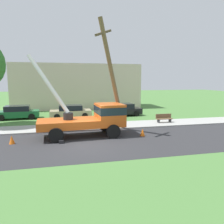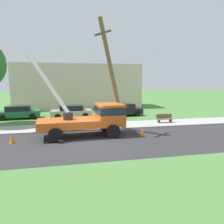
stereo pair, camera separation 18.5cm
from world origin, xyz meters
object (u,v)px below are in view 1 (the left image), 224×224
Objects in this scene: parked_sedan_tan at (71,112)px; leaning_utility_pole at (112,77)px; park_bench at (164,119)px; parked_sedan_green at (18,112)px; traffic_cone_ahead at (143,132)px; traffic_cone_behind at (12,140)px; parked_sedan_black at (122,110)px; utility_truck at (93,117)px; traffic_cone_curbside at (115,127)px.

leaning_utility_pole is at bearing -68.19° from parked_sedan_tan.
leaning_utility_pole is 5.36× the size of park_bench.
park_bench is at bearing -22.08° from parked_sedan_green.
traffic_cone_behind is (-9.03, -0.01, 0.00)m from traffic_cone_ahead.
parked_sedan_tan is at bearing 118.09° from traffic_cone_ahead.
leaning_utility_pole is 15.33× the size of traffic_cone_ahead.
parked_sedan_black is at bearing 68.93° from leaning_utility_pole.
traffic_cone_behind is (-5.44, -1.01, -1.13)m from utility_truck.
traffic_cone_behind is (-7.12, -1.73, -4.11)m from leaning_utility_pole.
leaning_utility_pole reaches higher than traffic_cone_behind.
leaning_utility_pole is 15.33× the size of traffic_cone_curbside.
leaning_utility_pole is at bearing -121.57° from traffic_cone_curbside.
traffic_cone_curbside is at bearing -40.68° from parked_sedan_green.
parked_sedan_tan is 0.97× the size of parked_sedan_black.
traffic_cone_ahead is 1.00× the size of traffic_cone_curbside.
parked_sedan_tan is at bearing 99.00° from utility_truck.
traffic_cone_curbside is 0.12× the size of parked_sedan_green.
parked_sedan_black is (2.64, 7.15, 0.43)m from traffic_cone_curbside.
parked_sedan_black is at bearing 43.01° from traffic_cone_behind.
utility_truck is at bearing -148.27° from traffic_cone_curbside.
traffic_cone_curbside is 7.65m from parked_sedan_tan.
traffic_cone_behind is at bearing -166.35° from leaning_utility_pole.
traffic_cone_ahead is 9.03m from traffic_cone_behind.
utility_truck is 11.20m from parked_sedan_green.
parked_sedan_black is (11.48, -0.45, 0.00)m from parked_sedan_green.
traffic_cone_curbside is (1.99, 1.23, -1.13)m from utility_truck.
parked_sedan_green is (-10.43, 9.83, 0.43)m from traffic_cone_ahead.
leaning_utility_pole is 7.28m from park_bench.
traffic_cone_curbside is at bearing 16.79° from traffic_cone_behind.
leaning_utility_pole is 8.79m from parked_sedan_tan.
parked_sedan_tan is 5.92m from parked_sedan_black.
utility_truck reaches higher than park_bench.
traffic_cone_behind is 0.12× the size of parked_sedan_black.
traffic_cone_behind is 9.95m from parked_sedan_green.
leaning_utility_pole is 1.91× the size of parked_sedan_green.
parked_sedan_black is (4.63, 8.38, -0.70)m from utility_truck.
utility_truck reaches higher than parked_sedan_tan.
utility_truck is 3.89m from traffic_cone_ahead.
park_bench is at bearing -63.05° from parked_sedan_black.
parked_sedan_tan is (-3.28, 6.90, 0.43)m from traffic_cone_curbside.
parked_sedan_green is at bearing 177.75° from parked_sedan_black.
traffic_cone_behind is at bearing -179.91° from traffic_cone_ahead.
traffic_cone_ahead is 0.12× the size of parked_sedan_black.
parked_sedan_green and parked_sedan_tan have the same top height.
park_bench reaches higher than traffic_cone_ahead.
parked_sedan_tan is (-1.29, 8.13, -0.70)m from utility_truck.
traffic_cone_behind is 7.77m from traffic_cone_curbside.
utility_truck is at bearing -156.83° from leaning_utility_pole.
parked_sedan_black is (2.95, 7.67, -3.68)m from leaning_utility_pole.
leaning_utility_pole reaches higher than parked_sedan_tan.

